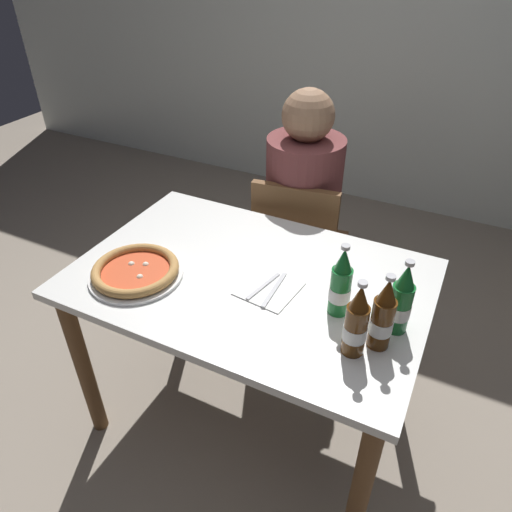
{
  "coord_description": "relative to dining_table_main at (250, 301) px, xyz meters",
  "views": [
    {
      "loc": [
        0.59,
        -1.13,
        1.73
      ],
      "look_at": [
        0.0,
        0.05,
        0.8
      ],
      "focal_mm": 32.86,
      "sensor_mm": 36.0,
      "label": 1
    }
  ],
  "objects": [
    {
      "name": "ground_plane",
      "position": [
        0.0,
        0.0,
        -0.64
      ],
      "size": [
        8.0,
        8.0,
        0.0
      ],
      "primitive_type": "plane",
      "color": "gray"
    },
    {
      "name": "back_wall_tiled",
      "position": [
        0.0,
        2.2,
        0.66
      ],
      "size": [
        7.0,
        0.1,
        2.6
      ],
      "primitive_type": "cube",
      "color": "silver",
      "rests_on": "ground_plane"
    },
    {
      "name": "dining_table_main",
      "position": [
        0.0,
        0.0,
        0.0
      ],
      "size": [
        1.2,
        0.8,
        0.75
      ],
      "color": "silver",
      "rests_on": "ground_plane"
    },
    {
      "name": "chair_behind_table",
      "position": [
        -0.06,
        0.61,
        -0.15
      ],
      "size": [
        0.45,
        0.45,
        0.85
      ],
      "rotation": [
        0.0,
        0.0,
        3.27
      ],
      "color": "brown",
      "rests_on": "ground_plane"
    },
    {
      "name": "diner_seated",
      "position": [
        -0.07,
        0.66,
        -0.05
      ],
      "size": [
        0.34,
        0.34,
        1.21
      ],
      "color": "#2D3342",
      "rests_on": "ground_plane"
    },
    {
      "name": "pizza_margherita_near",
      "position": [
        -0.35,
        -0.18,
        0.13
      ],
      "size": [
        0.32,
        0.32,
        0.04
      ],
      "color": "white",
      "rests_on": "dining_table_main"
    },
    {
      "name": "beer_bottle_left",
      "position": [
        0.48,
        -0.12,
        0.22
      ],
      "size": [
        0.07,
        0.07,
        0.25
      ],
      "color": "#512D0F",
      "rests_on": "dining_table_main"
    },
    {
      "name": "beer_bottle_center",
      "position": [
        0.42,
        -0.18,
        0.22
      ],
      "size": [
        0.07,
        0.07,
        0.25
      ],
      "color": "#512D0F",
      "rests_on": "dining_table_main"
    },
    {
      "name": "beer_bottle_right",
      "position": [
        0.51,
        -0.04,
        0.22
      ],
      "size": [
        0.07,
        0.07,
        0.25
      ],
      "color": "#196B2D",
      "rests_on": "dining_table_main"
    },
    {
      "name": "beer_bottle_extra",
      "position": [
        0.33,
        -0.04,
        0.22
      ],
      "size": [
        0.07,
        0.07,
        0.25
      ],
      "color": "#196B2D",
      "rests_on": "dining_table_main"
    },
    {
      "name": "napkin_with_cutlery",
      "position": [
        0.09,
        -0.04,
        0.12
      ],
      "size": [
        0.2,
        0.2,
        0.01
      ],
      "color": "white",
      "rests_on": "dining_table_main"
    }
  ]
}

